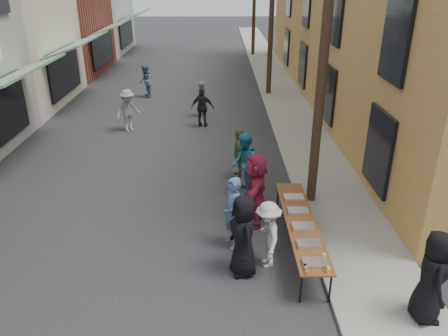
{
  "coord_description": "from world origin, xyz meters",
  "views": [
    {
      "loc": [
        1.71,
        -8.05,
        6.07
      ],
      "look_at": [
        1.8,
        2.51,
        1.3
      ],
      "focal_mm": 35.0,
      "sensor_mm": 36.0,
      "label": 1
    }
  ],
  "objects_px": {
    "catering_tray_sausage": "(315,263)",
    "guest_front_a": "(243,236)",
    "utility_pole_near": "(325,41)",
    "guest_front_c": "(244,164)",
    "serving_table": "(301,223)",
    "server": "(432,277)",
    "utility_pole_mid": "(272,6)"
  },
  "relations": [
    {
      "from": "utility_pole_near",
      "to": "guest_front_a",
      "type": "distance_m",
      "value": 5.22
    },
    {
      "from": "catering_tray_sausage",
      "to": "server",
      "type": "distance_m",
      "value": 2.1
    },
    {
      "from": "guest_front_a",
      "to": "utility_pole_mid",
      "type": "bearing_deg",
      "value": 155.07
    },
    {
      "from": "guest_front_c",
      "to": "catering_tray_sausage",
      "type": "bearing_deg",
      "value": 12.67
    },
    {
      "from": "utility_pole_near",
      "to": "server",
      "type": "distance_m",
      "value": 5.98
    },
    {
      "from": "catering_tray_sausage",
      "to": "utility_pole_near",
      "type": "bearing_deg",
      "value": 79.71
    },
    {
      "from": "utility_pole_mid",
      "to": "server",
      "type": "xyz_separation_m",
      "value": [
        1.23,
        -16.7,
        -3.47
      ]
    },
    {
      "from": "server",
      "to": "utility_pole_mid",
      "type": "bearing_deg",
      "value": 13.33
    },
    {
      "from": "serving_table",
      "to": "server",
      "type": "height_order",
      "value": "server"
    },
    {
      "from": "utility_pole_near",
      "to": "guest_front_c",
      "type": "bearing_deg",
      "value": 163.79
    },
    {
      "from": "serving_table",
      "to": "server",
      "type": "relative_size",
      "value": 2.16
    },
    {
      "from": "utility_pole_mid",
      "to": "guest_front_c",
      "type": "xyz_separation_m",
      "value": [
        -1.91,
        -11.45,
        -3.56
      ]
    },
    {
      "from": "serving_table",
      "to": "utility_pole_near",
      "type": "bearing_deg",
      "value": 72.72
    },
    {
      "from": "guest_front_c",
      "to": "server",
      "type": "relative_size",
      "value": 1.02
    },
    {
      "from": "utility_pole_near",
      "to": "serving_table",
      "type": "xyz_separation_m",
      "value": [
        -0.72,
        -2.31,
        -3.79
      ]
    },
    {
      "from": "utility_pole_near",
      "to": "serving_table",
      "type": "bearing_deg",
      "value": -107.28
    },
    {
      "from": "utility_pole_mid",
      "to": "catering_tray_sausage",
      "type": "distance_m",
      "value": 16.4
    },
    {
      "from": "serving_table",
      "to": "guest_front_c",
      "type": "distance_m",
      "value": 3.11
    },
    {
      "from": "guest_front_a",
      "to": "guest_front_c",
      "type": "distance_m",
      "value": 3.74
    },
    {
      "from": "guest_front_c",
      "to": "serving_table",
      "type": "bearing_deg",
      "value": 20.46
    },
    {
      "from": "catering_tray_sausage",
      "to": "guest_front_c",
      "type": "distance_m",
      "value": 4.67
    },
    {
      "from": "utility_pole_mid",
      "to": "serving_table",
      "type": "relative_size",
      "value": 2.25
    },
    {
      "from": "utility_pole_near",
      "to": "server",
      "type": "height_order",
      "value": "utility_pole_near"
    },
    {
      "from": "utility_pole_near",
      "to": "guest_front_a",
      "type": "xyz_separation_m",
      "value": [
        -2.11,
        -3.18,
        -3.56
      ]
    },
    {
      "from": "utility_pole_near",
      "to": "catering_tray_sausage",
      "type": "relative_size",
      "value": 18.0
    },
    {
      "from": "catering_tray_sausage",
      "to": "guest_front_a",
      "type": "height_order",
      "value": "guest_front_a"
    },
    {
      "from": "guest_front_c",
      "to": "guest_front_a",
      "type": "bearing_deg",
      "value": -5.2
    },
    {
      "from": "guest_front_c",
      "to": "server",
      "type": "bearing_deg",
      "value": 28.76
    },
    {
      "from": "server",
      "to": "utility_pole_near",
      "type": "bearing_deg",
      "value": 23.79
    },
    {
      "from": "server",
      "to": "guest_front_a",
      "type": "bearing_deg",
      "value": 74.67
    },
    {
      "from": "serving_table",
      "to": "guest_front_a",
      "type": "bearing_deg",
      "value": -147.88
    },
    {
      "from": "utility_pole_near",
      "to": "utility_pole_mid",
      "type": "bearing_deg",
      "value": 90.0
    }
  ]
}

